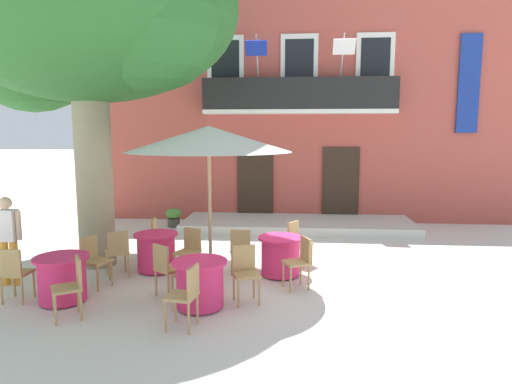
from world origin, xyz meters
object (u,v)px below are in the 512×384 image
at_px(cafe_chair_near_tree_2, 118,250).
at_px(cafe_table_front, 62,278).
at_px(cafe_chair_middle_1, 300,259).
at_px(cafe_chair_far_side_0, 166,266).
at_px(cafe_chair_middle_2, 297,240).
at_px(cafe_chair_front_1, 14,271).
at_px(cafe_chair_far_side_1, 186,292).
at_px(plane_tree, 83,18).
at_px(pedestrian_mid_plaza, 8,236).
at_px(cafe_chair_far_side_2, 245,270).
at_px(ground_planter_left, 174,217).
at_px(cafe_table_far_side, 200,283).
at_px(cafe_table_near_tree, 156,252).
at_px(cafe_chair_near_tree_1, 159,236).
at_px(cafe_table_middle, 281,256).
at_px(cafe_chair_front_0, 94,258).
at_px(cafe_umbrella, 209,140).
at_px(cafe_chair_front_2, 72,284).
at_px(cafe_chair_middle_0, 241,248).
at_px(cafe_chair_near_tree_0, 190,248).

relative_size(cafe_chair_near_tree_2, cafe_table_front, 1.05).
xyz_separation_m(cafe_chair_middle_1, cafe_chair_far_side_0, (-2.22, -0.62, 0.00)).
distance_m(cafe_chair_middle_2, cafe_table_front, 4.46).
distance_m(cafe_chair_front_1, cafe_chair_far_side_1, 3.07).
distance_m(plane_tree, pedestrian_mid_plaza, 4.37).
height_order(cafe_table_front, cafe_chair_far_side_2, cafe_chair_far_side_2).
bearing_deg(cafe_chair_far_side_1, ground_planter_left, 106.85).
bearing_deg(cafe_table_far_side, cafe_table_near_tree, 125.54).
height_order(cafe_chair_near_tree_1, pedestrian_mid_plaza, pedestrian_mid_plaza).
xyz_separation_m(cafe_table_middle, cafe_chair_far_side_2, (-0.54, -1.35, 0.14)).
height_order(cafe_table_front, cafe_chair_far_side_0, cafe_chair_far_side_0).
bearing_deg(pedestrian_mid_plaza, cafe_chair_far_side_1, -22.51).
xyz_separation_m(cafe_chair_middle_2, pedestrian_mid_plaza, (-5.18, -1.61, 0.38)).
bearing_deg(cafe_chair_front_0, cafe_umbrella, 8.52).
distance_m(cafe_chair_front_0, cafe_chair_front_2, 1.34).
bearing_deg(cafe_chair_far_side_1, cafe_chair_front_1, 166.72).
distance_m(cafe_table_far_side, cafe_umbrella, 2.47).
height_order(plane_tree, pedestrian_mid_plaza, plane_tree).
distance_m(cafe_chair_middle_2, cafe_chair_far_side_1, 3.48).
height_order(cafe_chair_middle_2, cafe_umbrella, cafe_umbrella).
bearing_deg(cafe_table_near_tree, cafe_chair_near_tree_1, 103.00).
bearing_deg(ground_planter_left, cafe_table_far_side, -70.84).
xyz_separation_m(cafe_table_far_side, cafe_chair_far_side_0, (-0.65, 0.39, 0.14)).
bearing_deg(cafe_chair_front_2, cafe_table_far_side, 16.55).
xyz_separation_m(cafe_table_middle, cafe_umbrella, (-1.25, -0.58, 2.22)).
distance_m(cafe_table_middle, cafe_umbrella, 2.61).
bearing_deg(cafe_chair_front_0, cafe_chair_front_2, -78.08).
height_order(cafe_chair_middle_0, cafe_chair_front_1, same).
bearing_deg(cafe_table_far_side, cafe_table_middle, 53.94).
bearing_deg(cafe_chair_far_side_1, cafe_umbrella, 90.12).
relative_size(cafe_chair_front_2, cafe_chair_far_side_1, 1.00).
bearing_deg(cafe_chair_front_0, cafe_table_middle, 15.12).
relative_size(cafe_chair_near_tree_1, cafe_chair_middle_0, 1.00).
bearing_deg(cafe_chair_near_tree_0, cafe_chair_front_1, -147.60).
relative_size(cafe_table_near_tree, cafe_chair_middle_1, 0.95).
height_order(plane_tree, cafe_chair_middle_2, plane_tree).
distance_m(cafe_table_middle, cafe_chair_middle_2, 0.77).
height_order(cafe_table_front, ground_planter_left, cafe_table_front).
distance_m(cafe_chair_front_2, pedestrian_mid_plaza, 2.26).
bearing_deg(cafe_umbrella, ground_planter_left, 112.82).
bearing_deg(cafe_table_near_tree, cafe_table_far_side, -54.46).
relative_size(cafe_chair_middle_0, cafe_chair_front_1, 1.00).
bearing_deg(cafe_chair_far_side_0, cafe_chair_middle_1, 15.60).
bearing_deg(cafe_chair_middle_2, cafe_chair_near_tree_2, -162.77).
relative_size(cafe_table_middle, cafe_chair_far_side_1, 0.95).
xyz_separation_m(cafe_chair_front_0, cafe_umbrella, (2.04, 0.31, 2.08)).
distance_m(plane_tree, cafe_chair_near_tree_0, 4.95).
bearing_deg(cafe_chair_near_tree_1, cafe_table_near_tree, -77.00).
bearing_deg(plane_tree, cafe_table_far_side, -38.14).
bearing_deg(cafe_chair_near_tree_1, cafe_chair_far_side_1, -66.77).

